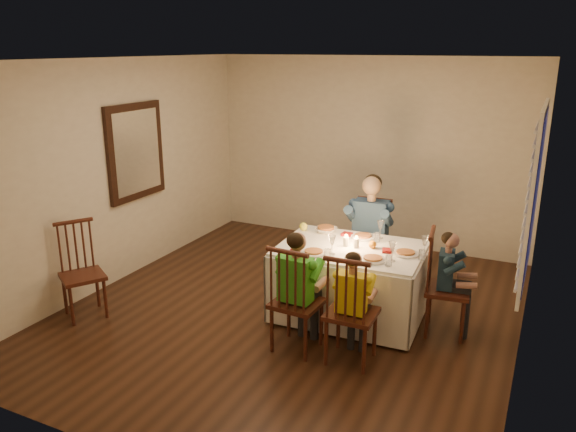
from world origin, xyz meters
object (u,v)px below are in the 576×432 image
at_px(chair_near_right, 350,360).
at_px(serving_bowl, 326,230).
at_px(child_yellow, 350,360).
at_px(child_teal, 444,332).
at_px(chair_near_left, 297,348).
at_px(chair_extra, 87,315).
at_px(dining_table, 351,267).
at_px(chair_adult, 367,286).
at_px(child_green, 297,348).
at_px(adult, 367,286).
at_px(chair_end, 444,332).

bearing_deg(chair_near_right, serving_bowl, -59.45).
xyz_separation_m(child_yellow, child_teal, (0.67, 0.88, 0.00)).
bearing_deg(child_teal, chair_near_left, 119.57).
xyz_separation_m(chair_extra, child_teal, (3.46, 1.25, 0.00)).
height_order(child_yellow, child_teal, child_yellow).
xyz_separation_m(dining_table, chair_adult, (-0.05, 0.79, -0.55)).
relative_size(child_green, serving_bowl, 5.05).
relative_size(dining_table, chair_adult, 1.45).
relative_size(chair_extra, child_teal, 0.97).
distance_m(dining_table, child_teal, 1.12).
bearing_deg(chair_near_right, chair_extra, 6.16).
bearing_deg(adult, serving_bowl, -128.63).
relative_size(chair_end, serving_bowl, 4.57).
distance_m(chair_adult, chair_extra, 3.14).
relative_size(chair_adult, adult, 0.78).
bearing_deg(chair_end, child_yellow, 135.41).
relative_size(chair_end, child_teal, 1.00).
relative_size(chair_near_left, child_teal, 1.00).
bearing_deg(chair_end, adult, 46.97).
distance_m(chair_end, serving_bowl, 1.61).
distance_m(dining_table, chair_near_left, 1.03).
relative_size(chair_adult, chair_end, 1.00).
bearing_deg(dining_table, chair_near_left, -107.27).
bearing_deg(child_green, chair_near_right, -175.03).
distance_m(chair_near_left, child_green, 0.00).
bearing_deg(child_teal, child_yellow, 135.41).
bearing_deg(serving_bowl, chair_near_left, -80.84).
xyz_separation_m(chair_adult, child_teal, (1.03, -0.73, 0.00)).
height_order(adult, serving_bowl, serving_bowl).
bearing_deg(serving_bowl, chair_extra, -144.10).
xyz_separation_m(dining_table, serving_bowl, (-0.41, 0.32, 0.25)).
height_order(chair_adult, child_green, child_green).
relative_size(chair_near_right, adult, 0.78).
bearing_deg(adult, child_green, -98.02).
distance_m(child_yellow, child_teal, 1.11).
relative_size(chair_near_left, child_green, 0.91).
bearing_deg(chair_end, chair_near_right, 135.41).
distance_m(child_green, child_yellow, 0.52).
xyz_separation_m(chair_adult, chair_near_right, (0.36, -1.62, 0.00)).
bearing_deg(child_teal, child_green, 119.57).
xyz_separation_m(chair_near_right, adult, (-0.36, 1.62, 0.00)).
distance_m(adult, child_yellow, 1.65).
bearing_deg(chair_end, serving_bowl, 71.98).
distance_m(dining_table, chair_near_right, 1.03).
height_order(chair_adult, serving_bowl, serving_bowl).
distance_m(dining_table, chair_extra, 2.81).
bearing_deg(child_green, serving_bowl, -77.72).
bearing_deg(chair_adult, child_yellow, -79.75).
height_order(dining_table, serving_bowl, serving_bowl).
height_order(dining_table, child_teal, dining_table).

